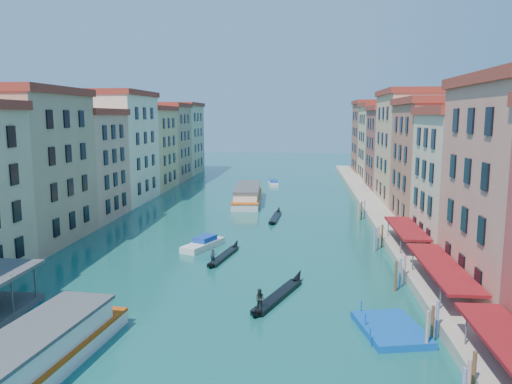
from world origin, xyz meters
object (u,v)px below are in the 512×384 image
vaporetto_near (21,364)px  vaporetto_far (248,194)px  gondola_right (277,295)px  blue_dock (391,329)px  gondola_fore (224,255)px

vaporetto_near → vaporetto_far: 67.21m
vaporetto_near → gondola_right: bearing=52.7°
blue_dock → vaporetto_near: bearing=-169.9°
vaporetto_near → gondola_fore: 29.63m
gondola_fore → vaporetto_far: bearing=103.2°
gondola_right → vaporetto_near: bearing=-112.8°
gondola_right → gondola_fore: bearing=138.9°
gondola_fore → blue_dock: size_ratio=1.45×
gondola_right → vaporetto_far: bearing=119.7°
gondola_fore → gondola_right: 14.43m
gondola_fore → blue_dock: (15.89, -18.82, -0.08)m
vaporetto_far → vaporetto_near: bearing=-98.7°
gondola_right → blue_dock: gondola_right is taller
gondola_fore → gondola_right: gondola_right is taller
vaporetto_far → blue_dock: size_ratio=2.91×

